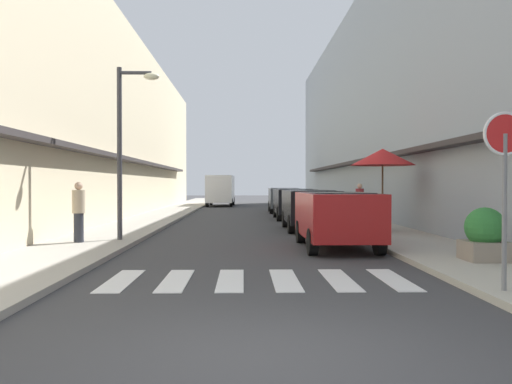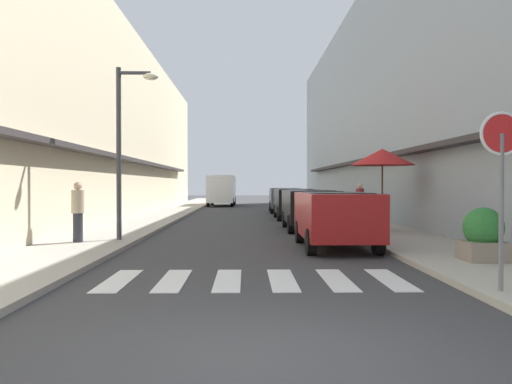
{
  "view_description": "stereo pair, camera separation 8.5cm",
  "coord_description": "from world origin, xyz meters",
  "px_view_note": "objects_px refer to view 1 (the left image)",
  "views": [
    {
      "loc": [
        -0.25,
        -5.0,
        1.67
      ],
      "look_at": [
        0.24,
        16.06,
        1.38
      ],
      "focal_mm": 37.51,
      "sensor_mm": 36.0,
      "label": 1
    },
    {
      "loc": [
        -0.17,
        -5.0,
        1.67
      ],
      "look_at": [
        0.24,
        16.06,
        1.38
      ],
      "focal_mm": 37.51,
      "sensor_mm": 36.0,
      "label": 2
    }
  ],
  "objects_px": {
    "parked_car_mid": "(310,205)",
    "street_lamp": "(127,133)",
    "round_street_sign": "(505,154)",
    "pedestrian_walking_near": "(79,211)",
    "delivery_van": "(221,188)",
    "pedestrian_walking_far": "(360,202)",
    "parked_car_far": "(294,200)",
    "planter_corner": "(485,235)",
    "cafe_umbrella": "(383,158)",
    "parked_car_distant": "(284,197)",
    "parked_car_near": "(336,213)"
  },
  "relations": [
    {
      "from": "parked_car_mid",
      "to": "street_lamp",
      "type": "distance_m",
      "value": 7.47
    },
    {
      "from": "round_street_sign",
      "to": "pedestrian_walking_near",
      "type": "xyz_separation_m",
      "value": [
        -8.24,
        6.73,
        -1.16
      ]
    },
    {
      "from": "delivery_van",
      "to": "pedestrian_walking_far",
      "type": "distance_m",
      "value": 20.46
    },
    {
      "from": "parked_car_far",
      "to": "planter_corner",
      "type": "xyz_separation_m",
      "value": [
        2.52,
        -14.82,
        -0.29
      ]
    },
    {
      "from": "parked_car_mid",
      "to": "parked_car_far",
      "type": "distance_m",
      "value": 6.19
    },
    {
      "from": "planter_corner",
      "to": "pedestrian_walking_far",
      "type": "height_order",
      "value": "pedestrian_walking_far"
    },
    {
      "from": "planter_corner",
      "to": "parked_car_mid",
      "type": "bearing_deg",
      "value": 106.25
    },
    {
      "from": "parked_car_far",
      "to": "pedestrian_walking_near",
      "type": "xyz_separation_m",
      "value": [
        -6.85,
        -11.18,
        0.05
      ]
    },
    {
      "from": "street_lamp",
      "to": "pedestrian_walking_near",
      "type": "xyz_separation_m",
      "value": [
        -1.14,
        -0.69,
        -2.15
      ]
    },
    {
      "from": "street_lamp",
      "to": "cafe_umbrella",
      "type": "distance_m",
      "value": 8.25
    },
    {
      "from": "parked_car_distant",
      "to": "cafe_umbrella",
      "type": "relative_size",
      "value": 1.52
    },
    {
      "from": "round_street_sign",
      "to": "planter_corner",
      "type": "height_order",
      "value": "round_street_sign"
    },
    {
      "from": "parked_car_near",
      "to": "planter_corner",
      "type": "bearing_deg",
      "value": -50.43
    },
    {
      "from": "delivery_van",
      "to": "planter_corner",
      "type": "distance_m",
      "value": 31.48
    },
    {
      "from": "parked_car_near",
      "to": "street_lamp",
      "type": "distance_m",
      "value": 6.25
    },
    {
      "from": "delivery_van",
      "to": "pedestrian_walking_far",
      "type": "height_order",
      "value": "delivery_van"
    },
    {
      "from": "parked_car_far",
      "to": "delivery_van",
      "type": "bearing_deg",
      "value": 104.76
    },
    {
      "from": "street_lamp",
      "to": "planter_corner",
      "type": "relative_size",
      "value": 4.46
    },
    {
      "from": "parked_car_near",
      "to": "pedestrian_walking_near",
      "type": "height_order",
      "value": "pedestrian_walking_near"
    },
    {
      "from": "cafe_umbrella",
      "to": "round_street_sign",
      "type": "bearing_deg",
      "value": -94.54
    },
    {
      "from": "round_street_sign",
      "to": "street_lamp",
      "type": "relative_size",
      "value": 0.54
    },
    {
      "from": "delivery_van",
      "to": "pedestrian_walking_far",
      "type": "relative_size",
      "value": 3.42
    },
    {
      "from": "pedestrian_walking_far",
      "to": "pedestrian_walking_near",
      "type": "bearing_deg",
      "value": -64.64
    },
    {
      "from": "pedestrian_walking_far",
      "to": "delivery_van",
      "type": "bearing_deg",
      "value": -175.58
    },
    {
      "from": "round_street_sign",
      "to": "cafe_umbrella",
      "type": "distance_m",
      "value": 9.86
    },
    {
      "from": "parked_car_far",
      "to": "pedestrian_walking_far",
      "type": "bearing_deg",
      "value": -54.65
    },
    {
      "from": "parked_car_near",
      "to": "round_street_sign",
      "type": "bearing_deg",
      "value": -77.22
    },
    {
      "from": "cafe_umbrella",
      "to": "planter_corner",
      "type": "xyz_separation_m",
      "value": [
        0.35,
        -6.73,
        -1.93
      ]
    },
    {
      "from": "round_street_sign",
      "to": "street_lamp",
      "type": "distance_m",
      "value": 10.32
    },
    {
      "from": "parked_car_far",
      "to": "pedestrian_walking_far",
      "type": "relative_size",
      "value": 2.75
    },
    {
      "from": "parked_car_far",
      "to": "cafe_umbrella",
      "type": "distance_m",
      "value": 8.53
    },
    {
      "from": "parked_car_distant",
      "to": "pedestrian_walking_near",
      "type": "distance_m",
      "value": 18.52
    },
    {
      "from": "parked_car_mid",
      "to": "delivery_van",
      "type": "height_order",
      "value": "delivery_van"
    },
    {
      "from": "parked_car_far",
      "to": "pedestrian_walking_near",
      "type": "height_order",
      "value": "pedestrian_walking_near"
    },
    {
      "from": "parked_car_far",
      "to": "parked_car_near",
      "type": "bearing_deg",
      "value": -90.0
    },
    {
      "from": "street_lamp",
      "to": "planter_corner",
      "type": "bearing_deg",
      "value": -27.79
    },
    {
      "from": "parked_car_near",
      "to": "round_street_sign",
      "type": "height_order",
      "value": "round_street_sign"
    },
    {
      "from": "parked_car_mid",
      "to": "planter_corner",
      "type": "relative_size",
      "value": 3.83
    },
    {
      "from": "round_street_sign",
      "to": "parked_car_far",
      "type": "bearing_deg",
      "value": 94.44
    },
    {
      "from": "parked_car_far",
      "to": "cafe_umbrella",
      "type": "height_order",
      "value": "cafe_umbrella"
    },
    {
      "from": "parked_car_near",
      "to": "parked_car_mid",
      "type": "bearing_deg",
      "value": 90.0
    },
    {
      "from": "street_lamp",
      "to": "pedestrian_walking_far",
      "type": "distance_m",
      "value": 10.99
    },
    {
      "from": "delivery_van",
      "to": "cafe_umbrella",
      "type": "xyz_separation_m",
      "value": [
        6.36,
        -24.01,
        1.16
      ]
    },
    {
      "from": "delivery_van",
      "to": "street_lamp",
      "type": "relative_size",
      "value": 1.12
    },
    {
      "from": "parked_car_mid",
      "to": "parked_car_distant",
      "type": "distance_m",
      "value": 12.22
    },
    {
      "from": "parked_car_mid",
      "to": "round_street_sign",
      "type": "height_order",
      "value": "round_street_sign"
    },
    {
      "from": "parked_car_mid",
      "to": "pedestrian_walking_far",
      "type": "xyz_separation_m",
      "value": [
        2.43,
        2.76,
        0.03
      ]
    },
    {
      "from": "parked_car_far",
      "to": "parked_car_distant",
      "type": "relative_size",
      "value": 1.05
    },
    {
      "from": "parked_car_near",
      "to": "planter_corner",
      "type": "relative_size",
      "value": 3.81
    },
    {
      "from": "parked_car_far",
      "to": "planter_corner",
      "type": "distance_m",
      "value": 15.04
    }
  ]
}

